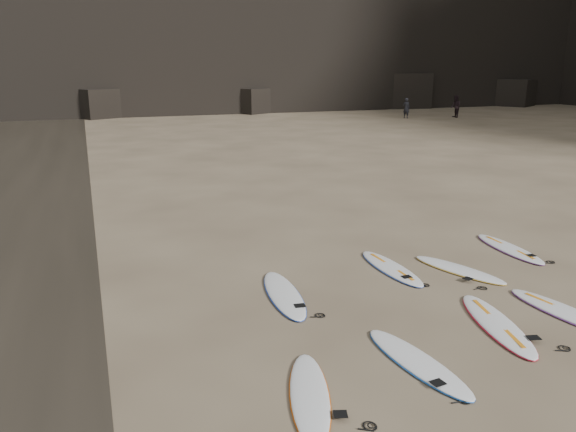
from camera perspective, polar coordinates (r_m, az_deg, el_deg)
The scene contains 11 objects.
ground at distance 11.34m, azimuth 21.08°, elevation -10.20°, with size 240.00×240.00×0.00m, color #897559.
surfboard_0 at distance 8.54m, azimuth 2.20°, elevation -17.67°, with size 0.56×2.34×0.08m, color white.
surfboard_1 at distance 9.55m, azimuth 12.99°, elevation -14.20°, with size 0.60×2.49×0.09m, color white.
surfboard_2 at distance 11.19m, azimuth 20.45°, elevation -10.21°, with size 0.64×2.66×0.10m, color white.
surfboard_3 at distance 12.19m, azimuth 26.49°, elevation -8.77°, with size 0.63×2.60×0.09m, color white.
surfboard_5 at distance 11.76m, azimuth -0.42°, elevation -7.91°, with size 0.63×2.62×0.09m, color white.
surfboard_6 at distance 13.42m, azimuth 10.43°, elevation -5.18°, with size 0.61×2.53×0.09m, color white.
surfboard_7 at distance 13.69m, azimuth 16.96°, elevation -5.20°, with size 0.58×2.40×0.09m, color white.
surfboard_8 at distance 15.62m, azimuth 21.56°, elevation -3.07°, with size 0.61×2.56×0.09m, color white.
person_a at distance 50.46m, azimuth 11.93°, elevation 10.68°, with size 0.63×0.41×1.73m, color black.
person_b at distance 52.10m, azimuth 16.68°, elevation 10.62°, with size 0.93×0.73×1.92m, color black.
Camera 1 is at (-7.00, -7.59, 4.69)m, focal length 35.00 mm.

